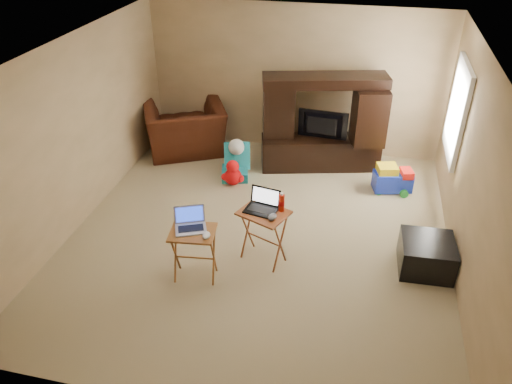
% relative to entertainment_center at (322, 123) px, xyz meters
% --- Properties ---
extents(floor, '(5.50, 5.50, 0.00)m').
position_rel_entertainment_center_xyz_m(floor, '(-0.57, -2.10, -0.79)').
color(floor, beige).
rests_on(floor, ground).
extents(ceiling, '(5.50, 5.50, 0.00)m').
position_rel_entertainment_center_xyz_m(ceiling, '(-0.57, -2.10, 1.71)').
color(ceiling, silver).
rests_on(ceiling, ground).
extents(wall_back, '(5.00, 0.00, 5.00)m').
position_rel_entertainment_center_xyz_m(wall_back, '(-0.57, 0.65, 0.46)').
color(wall_back, tan).
rests_on(wall_back, ground).
extents(wall_front, '(5.00, 0.00, 5.00)m').
position_rel_entertainment_center_xyz_m(wall_front, '(-0.57, -4.85, 0.46)').
color(wall_front, tan).
rests_on(wall_front, ground).
extents(wall_left, '(0.00, 5.50, 5.50)m').
position_rel_entertainment_center_xyz_m(wall_left, '(-3.07, -2.10, 0.46)').
color(wall_left, tan).
rests_on(wall_left, ground).
extents(wall_right, '(0.00, 5.50, 5.50)m').
position_rel_entertainment_center_xyz_m(wall_right, '(1.93, -2.10, 0.46)').
color(wall_right, tan).
rests_on(wall_right, ground).
extents(window_pane, '(0.00, 1.20, 1.20)m').
position_rel_entertainment_center_xyz_m(window_pane, '(1.91, -0.55, 0.61)').
color(window_pane, white).
rests_on(window_pane, ground).
extents(window_frame, '(0.06, 1.14, 1.34)m').
position_rel_entertainment_center_xyz_m(window_frame, '(1.89, -0.55, 0.61)').
color(window_frame, white).
rests_on(window_frame, ground).
extents(entertainment_center, '(2.00, 0.95, 1.59)m').
position_rel_entertainment_center_xyz_m(entertainment_center, '(0.00, 0.00, 0.00)').
color(entertainment_center, black).
rests_on(entertainment_center, floor).
extents(television, '(0.81, 0.17, 0.46)m').
position_rel_entertainment_center_xyz_m(television, '(0.00, -0.04, -0.03)').
color(television, black).
rests_on(television, entertainment_center).
extents(recliner, '(1.71, 1.64, 0.87)m').
position_rel_entertainment_center_xyz_m(recliner, '(-2.38, 0.04, -0.36)').
color(recliner, '#411B0D').
rests_on(recliner, floor).
extents(child_rocker, '(0.52, 0.57, 0.56)m').
position_rel_entertainment_center_xyz_m(child_rocker, '(-1.29, -0.69, -0.52)').
color(child_rocker, teal).
rests_on(child_rocker, floor).
extents(plush_toy, '(0.38, 0.32, 0.42)m').
position_rel_entertainment_center_xyz_m(plush_toy, '(-1.27, -0.89, -0.58)').
color(plush_toy, red).
rests_on(plush_toy, floor).
extents(push_toy, '(0.67, 0.55, 0.44)m').
position_rel_entertainment_center_xyz_m(push_toy, '(1.19, -0.52, -0.57)').
color(push_toy, '#1931CE').
rests_on(push_toy, floor).
extents(ottoman, '(0.66, 0.66, 0.41)m').
position_rel_entertainment_center_xyz_m(ottoman, '(1.58, -2.33, -0.59)').
color(ottoman, black).
rests_on(ottoman, floor).
extents(tray_table_left, '(0.57, 0.48, 0.68)m').
position_rel_entertainment_center_xyz_m(tray_table_left, '(-1.13, -3.11, -0.45)').
color(tray_table_left, '#AA6829').
rests_on(tray_table_left, floor).
extents(tray_table_right, '(0.68, 0.62, 0.72)m').
position_rel_entertainment_center_xyz_m(tray_table_right, '(-0.41, -2.60, -0.43)').
color(tray_table_right, '#954724').
rests_on(tray_table_right, floor).
extents(laptop_left, '(0.44, 0.41, 0.24)m').
position_rel_entertainment_center_xyz_m(laptop_left, '(-1.16, -3.08, 0.01)').
color(laptop_left, '#ABAAAF').
rests_on(laptop_left, tray_table_left).
extents(laptop_right, '(0.43, 0.37, 0.24)m').
position_rel_entertainment_center_xyz_m(laptop_right, '(-0.45, -2.58, 0.05)').
color(laptop_right, black).
rests_on(laptop_right, tray_table_right).
extents(mouse_left, '(0.11, 0.15, 0.06)m').
position_rel_entertainment_center_xyz_m(mouse_left, '(-0.94, -3.18, -0.09)').
color(mouse_left, white).
rests_on(mouse_left, tray_table_left).
extents(mouse_right, '(0.12, 0.16, 0.06)m').
position_rel_entertainment_center_xyz_m(mouse_right, '(-0.28, -2.72, -0.04)').
color(mouse_right, '#434348').
rests_on(mouse_right, tray_table_right).
extents(water_bottle, '(0.07, 0.07, 0.22)m').
position_rel_entertainment_center_xyz_m(water_bottle, '(-0.21, -2.52, 0.04)').
color(water_bottle, red).
rests_on(water_bottle, tray_table_right).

